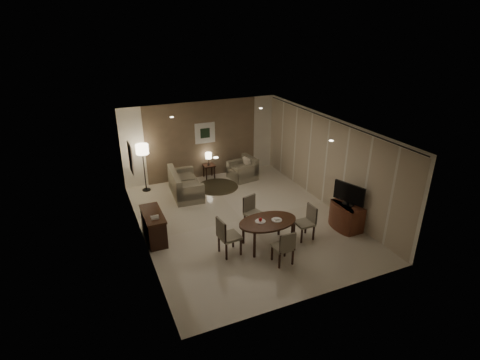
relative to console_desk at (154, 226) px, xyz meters
name	(u,v)px	position (x,y,z in m)	size (l,w,h in m)	color
room_shell	(237,171)	(2.49, 0.40, 0.98)	(5.50, 7.00, 2.70)	beige
taupe_accent	(202,140)	(2.49, 3.48, 0.98)	(3.96, 0.03, 2.70)	#7F684F
curtain_wall	(326,163)	(5.17, 0.00, 0.95)	(0.08, 6.70, 2.58)	#BFAF95
curtain_rod	(330,119)	(5.17, 0.00, 2.27)	(0.03, 0.03, 6.80)	black
art_back_frame	(205,133)	(2.59, 3.46, 1.23)	(0.72, 0.03, 0.72)	silver
art_back_canvas	(205,133)	(2.59, 3.44, 1.23)	(0.34, 0.01, 0.34)	black
art_left_frame	(131,158)	(-0.23, 1.20, 1.48)	(0.03, 0.60, 0.80)	silver
art_left_canvas	(131,158)	(-0.21, 1.20, 1.48)	(0.01, 0.46, 0.64)	gray
downlight_nl	(216,158)	(1.09, -1.80, 2.31)	(0.10, 0.10, 0.01)	white
downlight_nr	(331,141)	(3.89, -1.80, 2.31)	(0.10, 0.10, 0.01)	white
downlight_fl	(172,117)	(1.09, 1.80, 2.31)	(0.10, 0.10, 0.01)	white
downlight_fr	(261,108)	(3.89, 1.80, 2.31)	(0.10, 0.10, 0.01)	white
console_desk	(154,226)	(0.00, 0.00, 0.00)	(0.48, 1.20, 0.75)	#472816
telephone	(155,217)	(0.00, -0.30, 0.43)	(0.20, 0.14, 0.09)	white
tv_cabinet	(347,216)	(4.89, -1.50, -0.03)	(0.48, 0.90, 0.70)	brown
flat_tv	(349,194)	(4.87, -1.50, 0.65)	(0.06, 0.88, 0.60)	black
dining_table	(267,233)	(2.53, -1.42, -0.03)	(1.49, 0.93, 0.70)	#472816
chair_near	(283,246)	(2.52, -2.19, 0.06)	(0.42, 0.42, 0.87)	gray
chair_far	(254,214)	(2.58, -0.56, 0.08)	(0.44, 0.44, 0.92)	gray
chair_left	(230,236)	(1.54, -1.37, 0.11)	(0.47, 0.47, 0.97)	gray
chair_right	(304,223)	(3.55, -1.49, 0.07)	(0.43, 0.43, 0.89)	gray
plate_a	(260,221)	(2.35, -1.37, 0.33)	(0.26, 0.26, 0.02)	white
plate_b	(277,220)	(2.75, -1.47, 0.33)	(0.26, 0.26, 0.02)	white
fruit_apple	(260,219)	(2.35, -1.37, 0.38)	(0.09, 0.09, 0.09)	red
napkin	(277,219)	(2.75, -1.47, 0.35)	(0.12, 0.08, 0.03)	white
round_rug	(218,187)	(2.62, 2.39, -0.37)	(1.38, 1.38, 0.01)	#3B3121
sofa	(185,183)	(1.48, 2.26, 0.03)	(0.85, 1.70, 0.80)	gray
armchair	(242,168)	(3.68, 2.71, 0.01)	(0.86, 0.82, 0.77)	gray
side_table	(209,171)	(2.62, 3.25, -0.13)	(0.38, 0.38, 0.49)	black
table_lamp	(209,158)	(2.62, 3.25, 0.36)	(0.22, 0.22, 0.50)	#FFEAC1
floor_lamp	(144,168)	(0.36, 3.08, 0.42)	(0.40, 0.40, 1.59)	#FFE5B7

